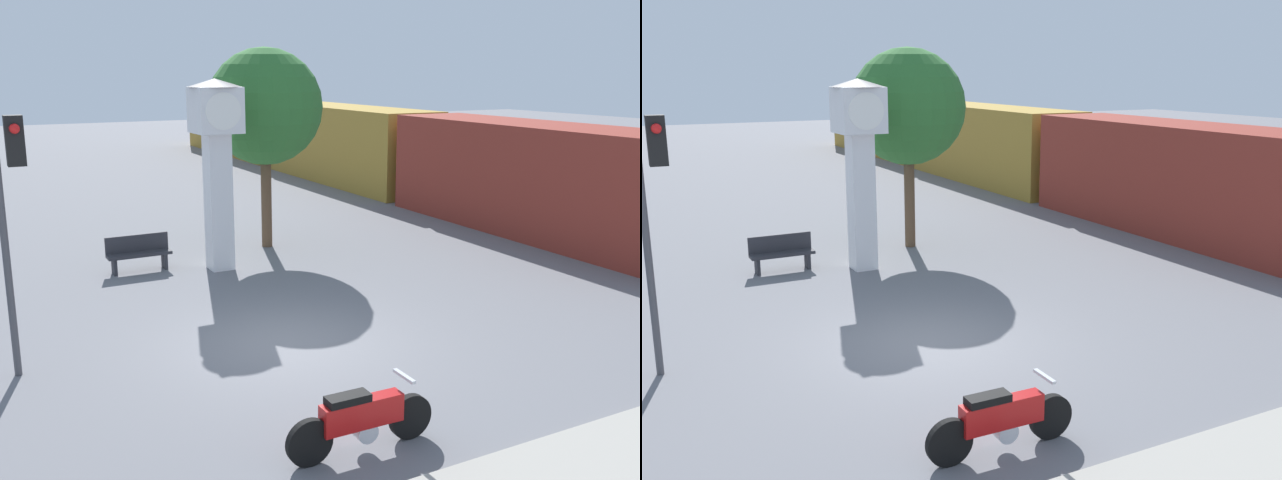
{
  "view_description": "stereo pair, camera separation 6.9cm",
  "coord_description": "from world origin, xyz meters",
  "views": [
    {
      "loc": [
        -5.31,
        -11.37,
        5.02
      ],
      "look_at": [
        1.05,
        0.64,
        1.76
      ],
      "focal_mm": 40.0,
      "sensor_mm": 36.0,
      "label": 1
    },
    {
      "loc": [
        -5.25,
        -11.4,
        5.02
      ],
      "look_at": [
        1.05,
        0.64,
        1.76
      ],
      "focal_mm": 40.0,
      "sensor_mm": 36.0,
      "label": 2
    }
  ],
  "objects": [
    {
      "name": "clock_tower",
      "position": [
        0.73,
        5.53,
        3.19
      ],
      "size": [
        1.34,
        1.34,
        4.81
      ],
      "color": "white",
      "rests_on": "ground_plane"
    },
    {
      "name": "ground_plane",
      "position": [
        0.0,
        0.0,
        0.0
      ],
      "size": [
        120.0,
        120.0,
        0.0
      ],
      "primitive_type": "plane",
      "color": "slate"
    },
    {
      "name": "traffic_light",
      "position": [
        -4.45,
        0.87,
        3.03
      ],
      "size": [
        0.5,
        0.35,
        4.42
      ],
      "color": "#47474C",
      "rests_on": "ground_plane"
    },
    {
      "name": "street_tree",
      "position": [
        2.75,
        7.16,
        3.99
      ],
      "size": [
        3.24,
        3.24,
        5.63
      ],
      "color": "brown",
      "rests_on": "ground_plane"
    },
    {
      "name": "bench",
      "position": [
        -1.19,
        6.31,
        0.49
      ],
      "size": [
        1.6,
        0.44,
        0.92
      ],
      "color": "#2D2D33",
      "rests_on": "ground_plane"
    },
    {
      "name": "freight_train",
      "position": [
        10.95,
        17.18,
        1.7
      ],
      "size": [
        2.8,
        36.77,
        3.4
      ],
      "color": "maroon",
      "rests_on": "ground_plane"
    },
    {
      "name": "motorcycle",
      "position": [
        -0.76,
        -3.95,
        0.47
      ],
      "size": [
        2.21,
        0.48,
        0.97
      ],
      "rotation": [
        0.0,
        0.0,
        -0.01
      ],
      "color": "black",
      "rests_on": "ground_plane"
    }
  ]
}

